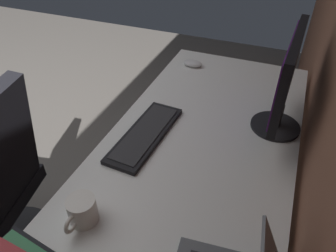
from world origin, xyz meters
The scene contains 5 objects.
desk centered at (0.14, 1.62, 0.66)m, with size 1.99×0.73×0.73m.
monitor_primary centered at (-0.28, 1.88, 0.96)m, with size 0.47×0.20×0.40m.
keyboard_main centered at (-0.03, 1.41, 0.74)m, with size 0.43×0.16×0.02m.
mouse_main centered at (-0.67, 1.39, 0.75)m, with size 0.06×0.10×0.03m, color silver.
coffee_mug centered at (0.40, 1.41, 0.77)m, with size 0.13×0.09×0.09m.
Camera 1 is at (0.84, 1.86, 1.54)m, focal length 33.75 mm.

